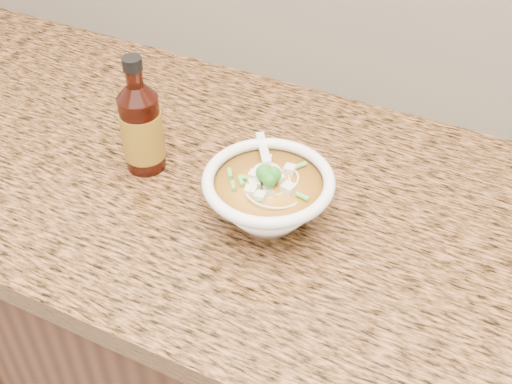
% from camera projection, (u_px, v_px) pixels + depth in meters
% --- Properties ---
extents(cabinet, '(4.00, 0.65, 0.86)m').
position_uv_depth(cabinet, '(311.00, 377.00, 1.30)').
color(cabinet, black).
rests_on(cabinet, ground).
extents(counter_slab, '(4.00, 0.68, 0.04)m').
position_uv_depth(counter_slab, '(327.00, 218.00, 1.00)').
color(counter_slab, '#945B36').
rests_on(counter_slab, cabinet).
extents(soup_bowl, '(0.19, 0.20, 0.11)m').
position_uv_depth(soup_bowl, '(268.00, 198.00, 0.94)').
color(soup_bowl, white).
rests_on(soup_bowl, counter_slab).
extents(hot_sauce_bottle, '(0.08, 0.08, 0.20)m').
position_uv_depth(hot_sauce_bottle, '(142.00, 128.00, 1.02)').
color(hot_sauce_bottle, '#3C0F08').
rests_on(hot_sauce_bottle, counter_slab).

